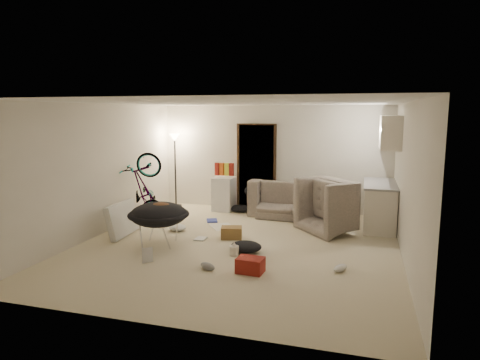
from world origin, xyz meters
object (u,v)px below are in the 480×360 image
(drink_case_b, at_px, (250,265))
(floor_lamp, at_px, (175,154))
(armchair, at_px, (342,211))
(tv_box, at_px, (122,219))
(drink_case_a, at_px, (232,233))
(kitchen_counter, at_px, (379,206))
(bicycle, at_px, (145,205))
(mini_fridge, at_px, (224,194))
(sofa, at_px, (297,203))
(juicer, at_px, (234,250))
(saucer_chair, at_px, (159,220))

(drink_case_b, bearing_deg, floor_lamp, 132.08)
(armchair, xyz_separation_m, tv_box, (-4.00, -1.57, -0.07))
(floor_lamp, xyz_separation_m, armchair, (4.10, -1.07, -0.92))
(tv_box, height_order, drink_case_a, tv_box)
(tv_box, bearing_deg, drink_case_b, -26.17)
(drink_case_a, distance_m, drink_case_b, 1.76)
(kitchen_counter, xyz_separation_m, bicycle, (-4.73, -1.09, -0.03))
(drink_case_a, bearing_deg, floor_lamp, 119.23)
(floor_lamp, distance_m, drink_case_b, 4.98)
(bicycle, distance_m, drink_case_b, 3.54)
(kitchen_counter, relative_size, mini_fridge, 1.87)
(tv_box, height_order, drink_case_b, tv_box)
(sofa, height_order, tv_box, tv_box)
(tv_box, height_order, juicer, tv_box)
(sofa, bearing_deg, bicycle, 30.74)
(bicycle, distance_m, tv_box, 0.91)
(tv_box, bearing_deg, sofa, 35.83)
(mini_fridge, relative_size, juicer, 3.57)
(drink_case_a, bearing_deg, tv_box, 176.07)
(sofa, xyz_separation_m, bicycle, (-2.97, -1.54, 0.10))
(armchair, relative_size, bicycle, 0.76)
(juicer, bearing_deg, tv_box, 167.81)
(floor_lamp, distance_m, bicycle, 1.96)
(sofa, relative_size, drink_case_a, 5.47)
(armchair, bearing_deg, kitchen_counter, -100.93)
(bicycle, distance_m, drink_case_a, 2.15)
(kitchen_counter, bearing_deg, drink_case_a, -148.94)
(mini_fridge, distance_m, tv_box, 2.82)
(saucer_chair, relative_size, juicer, 4.79)
(floor_lamp, distance_m, saucer_chair, 3.28)
(armchair, bearing_deg, juicer, 101.49)
(drink_case_b, bearing_deg, saucer_chair, 160.69)
(floor_lamp, relative_size, bicycle, 1.17)
(floor_lamp, height_order, saucer_chair, floor_lamp)
(armchair, bearing_deg, floor_lamp, 34.45)
(tv_box, relative_size, juicer, 4.28)
(armchair, bearing_deg, bicycle, 58.62)
(kitchen_counter, bearing_deg, armchair, -150.00)
(saucer_chair, relative_size, tv_box, 1.12)
(bicycle, height_order, saucer_chair, bicycle)
(sofa, bearing_deg, drink_case_a, 69.47)
(saucer_chair, distance_m, juicer, 1.50)
(bicycle, bearing_deg, mini_fridge, -45.30)
(floor_lamp, relative_size, drink_case_a, 4.74)
(drink_case_b, bearing_deg, bicycle, 148.28)
(saucer_chair, height_order, juicer, saucer_chair)
(floor_lamp, relative_size, mini_fridge, 2.25)
(floor_lamp, distance_m, mini_fridge, 1.59)
(saucer_chair, xyz_separation_m, drink_case_a, (1.12, 0.73, -0.34))
(kitchen_counter, height_order, drink_case_a, kitchen_counter)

